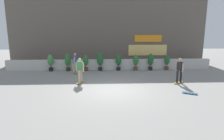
% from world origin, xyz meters
% --- Properties ---
extents(ground_plane, '(48.00, 48.00, 0.00)m').
position_xyz_m(ground_plane, '(0.00, 0.00, 0.00)').
color(ground_plane, gray).
extents(planter_wall, '(18.00, 0.40, 0.90)m').
position_xyz_m(planter_wall, '(0.00, 6.00, 0.45)').
color(planter_wall, beige).
rests_on(planter_wall, ground).
extents(building_backdrop, '(20.00, 2.08, 6.50)m').
position_xyz_m(building_backdrop, '(0.01, 10.00, 3.25)').
color(building_backdrop, '#60564C').
rests_on(building_backdrop, ground).
extents(potted_plant_0, '(0.48, 0.48, 1.44)m').
position_xyz_m(potted_plant_0, '(-5.06, 5.55, 0.83)').
color(potted_plant_0, black).
rests_on(potted_plant_0, ground).
extents(potted_plant_1, '(0.52, 0.52, 1.51)m').
position_xyz_m(potted_plant_1, '(-3.59, 5.55, 0.88)').
color(potted_plant_1, '#2D2823').
rests_on(potted_plant_1, ground).
extents(potted_plant_2, '(0.46, 0.46, 1.40)m').
position_xyz_m(potted_plant_2, '(-2.08, 5.55, 0.80)').
color(potted_plant_2, brown).
rests_on(potted_plant_2, ground).
extents(potted_plant_3, '(0.56, 0.56, 1.59)m').
position_xyz_m(potted_plant_3, '(-0.82, 5.55, 0.93)').
color(potted_plant_3, black).
rests_on(potted_plant_3, ground).
extents(potted_plant_4, '(0.50, 0.50, 1.47)m').
position_xyz_m(potted_plant_4, '(0.75, 5.55, 0.85)').
color(potted_plant_4, black).
rests_on(potted_plant_4, ground).
extents(potted_plant_5, '(0.46, 0.46, 1.40)m').
position_xyz_m(potted_plant_5, '(2.27, 5.55, 0.80)').
color(potted_plant_5, brown).
rests_on(potted_plant_5, ground).
extents(potted_plant_6, '(0.50, 0.50, 1.47)m').
position_xyz_m(potted_plant_6, '(3.57, 5.55, 0.85)').
color(potted_plant_6, black).
rests_on(potted_plant_6, ground).
extents(potted_plant_7, '(0.44, 0.44, 1.35)m').
position_xyz_m(potted_plant_7, '(5.02, 5.55, 0.76)').
color(potted_plant_7, brown).
rests_on(potted_plant_7, ground).
extents(skater_by_wall_right, '(0.79, 0.58, 1.70)m').
position_xyz_m(skater_by_wall_right, '(4.45, 1.25, 0.94)').
color(skater_by_wall_right, '#BF8C26').
rests_on(skater_by_wall_right, ground).
extents(skater_foreground, '(0.82, 0.56, 1.70)m').
position_xyz_m(skater_foreground, '(-2.80, 4.41, 0.94)').
color(skater_foreground, '#BF8C26').
rests_on(skater_foreground, ground).
extents(skater_far_right, '(0.54, 0.82, 1.70)m').
position_xyz_m(skater_far_right, '(-2.12, 1.62, 0.94)').
color(skater_far_right, '#BF8C26').
rests_on(skater_far_right, ground).
extents(skateboard_near_camera, '(0.80, 0.55, 0.08)m').
position_xyz_m(skateboard_near_camera, '(4.24, -0.90, 0.06)').
color(skateboard_near_camera, '#266699').
rests_on(skateboard_near_camera, ground).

